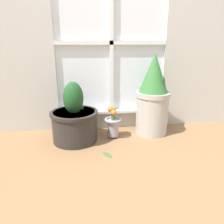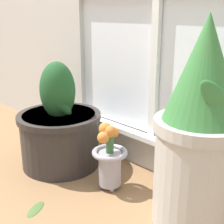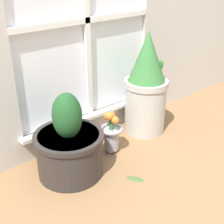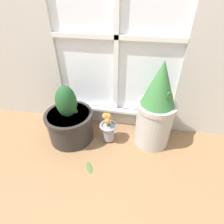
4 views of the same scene
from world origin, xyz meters
TOP-DOWN VIEW (x-y plane):
  - ground_plane at (0.00, 0.00)m, footprint 10.00×10.00m
  - potted_plant_left at (-0.35, 0.36)m, footprint 0.40×0.40m
  - potted_plant_right at (0.35, 0.44)m, footprint 0.31×0.31m
  - flower_vase at (-0.02, 0.37)m, footprint 0.15×0.15m
  - fallen_leaf at (-0.10, 0.06)m, footprint 0.09×0.12m

SIDE VIEW (x-z plane):
  - ground_plane at x=0.00m, z-range 0.00..0.00m
  - fallen_leaf at x=-0.10m, z-range 0.00..0.01m
  - flower_vase at x=-0.02m, z-range 0.00..0.29m
  - potted_plant_left at x=-0.35m, z-range -0.08..0.44m
  - potted_plant_right at x=0.35m, z-range -0.02..0.71m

